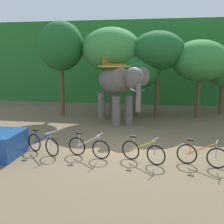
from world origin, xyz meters
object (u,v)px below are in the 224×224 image
Objects in this scene: bike_white at (89,147)px; bike_orange at (202,155)px; tree_center at (61,46)px; tree_center_left at (136,70)px; bike_yellow at (143,152)px; elephant at (118,84)px; tree_far_left at (111,50)px; tree_right at (158,51)px; tree_center_right at (223,70)px; tree_far_right at (200,61)px; bike_blue at (43,144)px.

bike_orange is at bearing -1.93° from bike_white.
tree_center reaches higher than bike_white.
bike_white is at bearing -95.50° from tree_center_left.
bike_white is 2.02m from bike_yellow.
elephant reaches higher than bike_yellow.
tree_far_left is at bearing -172.15° from tree_center_left.
tree_center_left is 2.41× the size of bike_orange.
elephant reaches higher than bike_white.
tree_right is at bearing 89.32° from bike_yellow.
tree_center_left is 5.70m from tree_center_right.
elephant is (-6.15, -4.16, -0.63)m from tree_center_right.
tree_center_left is (4.55, 0.79, -1.42)m from tree_center.
tree_center_right is 1.02× the size of elephant.
bike_white is at bearing -121.83° from tree_center_right.
tree_center_right is (4.09, 1.96, -1.16)m from tree_right.
bike_orange is at bearing -77.01° from tree_right.
bike_orange is (1.88, -8.16, -3.60)m from tree_right.
tree_far_left reaches higher than tree_center_right.
tree_center is 8.40m from tree_far_right.
bike_white is at bearing -118.94° from tree_far_right.
tree_far_left is 3.25× the size of bike_orange.
tree_center reaches higher than elephant.
tree_center_left is 3.81m from tree_far_right.
tree_center is 1.07× the size of tree_far_left.
tree_center_right is at bearing 16.05° from tree_far_left.
tree_center is 3.10m from tree_far_left.
bike_white is at bearing -1.19° from bike_blue.
tree_center_right is (9.96, 2.58, -1.44)m from tree_center.
bike_orange is (7.75, -7.55, -3.88)m from tree_center.
tree_far_left is (3.03, 0.59, -0.21)m from tree_center.
tree_right is at bearing 6.03° from tree_center.
tree_center is 9.17m from bike_white.
tree_right is 1.34× the size of elephant.
tree_center_right is at bearing 77.70° from bike_orange.
tree_center is at bearing -174.28° from tree_far_right.
tree_center_right is (1.64, 1.74, -0.58)m from tree_far_right.
tree_center_left is 8.80m from bike_yellow.
tree_far_right reaches higher than tree_center_left.
bike_white is 1.05× the size of bike_yellow.
tree_far_right reaches higher than bike_orange.
bike_yellow is at bearing -2.87° from bike_blue.
tree_right is at bearing 102.99° from bike_orange.
tree_center is at bearing -165.49° from tree_center_right.
bike_blue is at bearing -116.11° from tree_right.
tree_center_right reaches higher than bike_yellow.
tree_far_left is at bearing 82.23° from bike_blue.
bike_yellow is at bearing -52.67° from tree_center.
elephant is 2.32× the size of bike_orange.
tree_far_right is 2.46m from tree_center_right.
bike_white is at bearing -90.50° from elephant.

